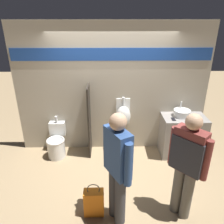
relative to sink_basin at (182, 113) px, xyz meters
The scene contains 11 objects.
ground_plane 1.75m from the sink_basin, 166.25° to the right, with size 16.00×16.00×0.00m, color #997F5B.
display_wall 1.52m from the sink_basin, behind, with size 3.95×0.07×2.70m.
sink_counter 0.51m from the sink_basin, 48.09° to the right, with size 0.88×0.55×0.87m.
sink_basin is the anchor object (origin of this frame).
cell_phone 0.28m from the sink_basin, 142.40° to the right, with size 0.07×0.14×0.01m.
divider_near_counter 1.91m from the sink_basin, behind, with size 0.03×0.43×1.52m.
urinal_near_counter 1.21m from the sink_basin, behind, with size 0.31×0.26×1.23m.
toilet 2.69m from the sink_basin, behind, with size 0.38×0.54×0.83m.
person_in_vest 1.69m from the sink_basin, 105.02° to the right, with size 0.45×0.47×1.65m.
person_with_lanyard 2.19m from the sink_basin, 129.32° to the right, with size 0.37×0.53×1.70m.
shopping_bag 2.48m from the sink_basin, 136.85° to the right, with size 0.29×0.16×0.56m.
Camera 1 is at (-0.07, -3.70, 2.76)m, focal length 35.00 mm.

